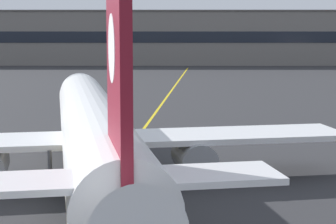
# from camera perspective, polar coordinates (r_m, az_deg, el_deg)

# --- Properties ---
(taxiway_centreline) EXTENTS (13.31, 179.55, 0.01)m
(taxiway_centreline) POSITION_cam_1_polar(r_m,az_deg,el_deg) (56.85, -2.39, -1.74)
(taxiway_centreline) COLOR yellow
(taxiway_centreline) RESTS_ON ground
(airliner_foreground) EXTENTS (32.33, 41.28, 11.65)m
(airliner_foreground) POSITION_cam_1_polar(r_m,az_deg,el_deg) (37.13, -6.97, -1.67)
(airliner_foreground) COLOR white
(airliner_foreground) RESTS_ON ground
(safety_cone_by_nose_gear) EXTENTS (0.44, 0.44, 0.55)m
(safety_cone_by_nose_gear) POSITION_cam_1_polar(r_m,az_deg,el_deg) (53.33, -3.51, -2.11)
(safety_cone_by_nose_gear) COLOR orange
(safety_cone_by_nose_gear) RESTS_ON ground
(terminal_building) EXTENTS (141.82, 12.40, 13.88)m
(terminal_building) POSITION_cam_1_polar(r_m,az_deg,el_deg) (159.29, 0.48, 6.95)
(terminal_building) COLOR slate
(terminal_building) RESTS_ON ground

